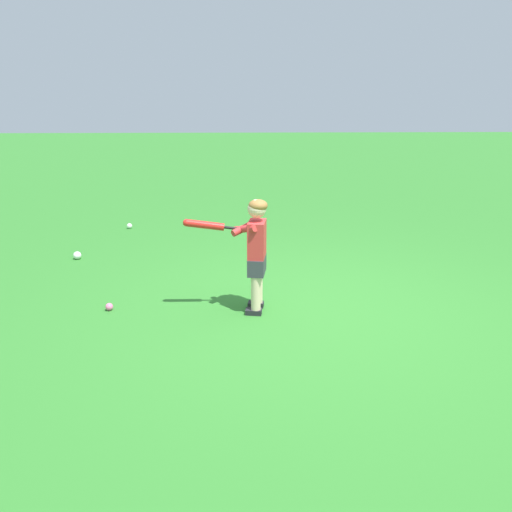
% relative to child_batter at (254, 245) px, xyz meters
% --- Properties ---
extents(ground_plane, '(40.00, 40.00, 0.00)m').
position_rel_child_batter_xyz_m(ground_plane, '(0.59, -0.05, -0.65)').
color(ground_plane, '#2D7528').
extents(child_batter, '(0.78, 0.32, 1.08)m').
position_rel_child_batter_xyz_m(child_batter, '(0.00, 0.00, 0.00)').
color(child_batter, '#232328').
rests_on(child_batter, ground).
extents(play_ball_center_lawn, '(0.08, 0.08, 0.08)m').
position_rel_child_batter_xyz_m(play_ball_center_lawn, '(-1.80, 3.05, -0.61)').
color(play_ball_center_lawn, white).
rests_on(play_ball_center_lawn, ground).
extents(play_ball_far_right, '(0.07, 0.07, 0.07)m').
position_rel_child_batter_xyz_m(play_ball_far_right, '(-1.38, 0.04, -0.61)').
color(play_ball_far_right, pink).
rests_on(play_ball_far_right, ground).
extents(play_ball_by_bucket, '(0.10, 0.10, 0.10)m').
position_rel_child_batter_xyz_m(play_ball_by_bucket, '(-2.15, 1.61, -0.60)').
color(play_ball_by_bucket, white).
rests_on(play_ball_by_bucket, ground).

